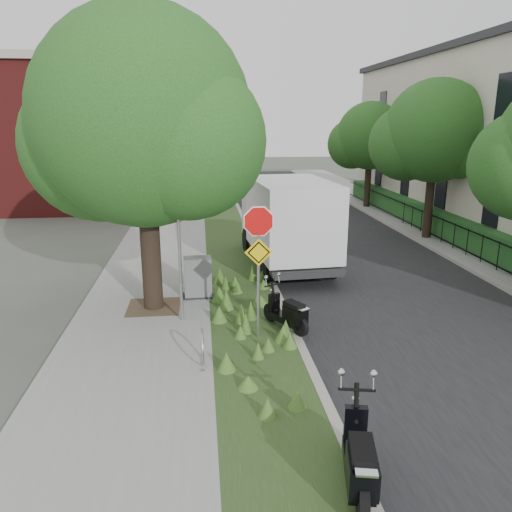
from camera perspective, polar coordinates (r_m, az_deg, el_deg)
The scene contains 20 objects.
ground at distance 11.59m, azimuth 7.63°, elevation -10.53°, with size 120.00×120.00×0.00m, color #4C5147.
sidewalk_near at distance 20.77m, azimuth -10.59°, elevation 1.22°, with size 3.50×60.00×0.12m, color gray.
verge at distance 20.74m, azimuth -2.99°, elevation 1.44°, with size 2.00×60.00×0.12m, color #27431D.
kerb_near at distance 20.82m, azimuth -0.24°, elevation 1.53°, with size 0.20×60.00×0.13m, color #9E9991.
road at distance 21.48m, azimuth 9.09°, elevation 1.60°, with size 7.00×60.00×0.01m, color black.
kerb_far at distance 22.64m, azimuth 17.67°, elevation 1.92°, with size 0.20×60.00×0.13m, color #9E9991.
footpath_far at distance 23.37m, azimuth 21.49°, elevation 1.97°, with size 3.20×60.00×0.12m, color gray.
street_tree_main at distance 13.05m, azimuth -13.05°, elevation 13.96°, with size 6.21×5.54×7.66m.
bare_post at distance 12.26m, azimuth -8.75°, elevation 1.43°, with size 0.08×0.08×4.00m.
bike_hoop at distance 10.53m, azimuth -6.12°, elevation -10.26°, with size 0.06×0.78×0.77m.
sign_assembly at distance 11.09m, azimuth 0.30°, elevation 1.23°, with size 0.94×0.08×3.22m.
fence_far at distance 22.80m, azimuth 19.41°, elevation 3.43°, with size 0.04×24.00×1.00m.
hedge_far at distance 23.11m, azimuth 20.98°, elevation 3.43°, with size 1.00×24.00×1.10m, color #1C4F21.
brick_building at distance 32.84m, azimuth -18.90°, elevation 13.10°, with size 9.40×10.40×8.30m.
far_tree_b at distance 22.32m, azimuth 19.59°, elevation 12.77°, with size 4.83×4.31×6.56m.
far_tree_c at distance 29.75m, azimuth 12.79°, elevation 12.88°, with size 4.37×3.89×5.93m.
scooter_near at distance 12.03m, azimuth 3.90°, elevation -6.89°, with size 0.92×1.43×0.76m.
scooter_far at distance 7.36m, azimuth 11.77°, elevation -22.56°, with size 0.63×1.82×0.88m.
box_truck at distance 17.26m, azimuth 3.62°, elevation 4.26°, with size 2.72×6.01×2.65m.
utility_cabinet at distance 14.31m, azimuth -6.67°, elevation -2.50°, with size 0.89×0.62×1.16m.
Camera 1 is at (-2.65, -10.10, 5.03)m, focal length 35.00 mm.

